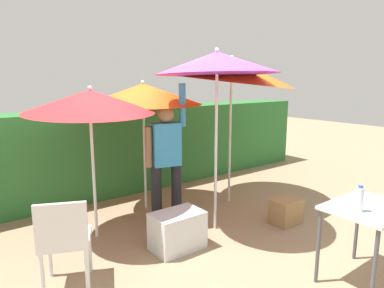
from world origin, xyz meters
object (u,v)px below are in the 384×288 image
(cooler_box, at_px, (177,231))
(crate_cardboard, at_px, (286,211))
(umbrella_yellow, at_px, (232,70))
(chair_plastic, at_px, (64,238))
(person_vendor, at_px, (166,157))
(bottle_water, at_px, (360,199))
(umbrella_rainbow, at_px, (90,101))
(umbrella_navy, at_px, (143,94))
(umbrella_orange, at_px, (217,63))
(folding_table, at_px, (368,216))

(cooler_box, relative_size, crate_cardboard, 1.45)
(umbrella_yellow, height_order, cooler_box, umbrella_yellow)
(chair_plastic, bearing_deg, person_vendor, 23.56)
(crate_cardboard, bearing_deg, cooler_box, 168.87)
(umbrella_yellow, height_order, bottle_water, umbrella_yellow)
(umbrella_rainbow, distance_m, person_vendor, 1.19)
(umbrella_rainbow, relative_size, bottle_water, 7.74)
(chair_plastic, xyz_separation_m, crate_cardboard, (2.84, -0.29, -0.34))
(umbrella_rainbow, height_order, umbrella_navy, umbrella_navy)
(bottle_water, bearing_deg, umbrella_navy, 100.00)
(umbrella_orange, bearing_deg, chair_plastic, -175.18)
(folding_table, relative_size, bottle_water, 3.33)
(umbrella_yellow, height_order, person_vendor, umbrella_yellow)
(cooler_box, distance_m, bottle_water, 1.95)
(umbrella_orange, relative_size, chair_plastic, 2.58)
(umbrella_navy, distance_m, chair_plastic, 2.40)
(umbrella_rainbow, distance_m, umbrella_navy, 1.05)
(umbrella_orange, distance_m, crate_cardboard, 2.19)
(umbrella_rainbow, bearing_deg, folding_table, -55.83)
(umbrella_orange, height_order, person_vendor, umbrella_orange)
(umbrella_yellow, distance_m, crate_cardboard, 2.19)
(umbrella_navy, bearing_deg, umbrella_rainbow, -154.30)
(umbrella_navy, height_order, folding_table, umbrella_navy)
(folding_table, xyz_separation_m, bottle_water, (-0.21, -0.01, 0.21))
(person_vendor, distance_m, cooler_box, 1.01)
(cooler_box, relative_size, folding_table, 0.73)
(umbrella_yellow, bearing_deg, bottle_water, -106.26)
(umbrella_rainbow, bearing_deg, chair_plastic, -126.06)
(umbrella_rainbow, relative_size, umbrella_navy, 0.97)
(person_vendor, bearing_deg, umbrella_rainbow, 167.39)
(chair_plastic, bearing_deg, folding_table, -34.62)
(umbrella_orange, bearing_deg, cooler_box, -168.26)
(umbrella_yellow, relative_size, crate_cardboard, 5.90)
(umbrella_rainbow, height_order, chair_plastic, umbrella_rainbow)
(umbrella_orange, relative_size, person_vendor, 1.22)
(umbrella_rainbow, xyz_separation_m, chair_plastic, (-0.64, -0.87, -1.17))
(folding_table, bearing_deg, umbrella_navy, 103.93)
(person_vendor, xyz_separation_m, cooler_box, (-0.28, -0.65, -0.72))
(umbrella_orange, bearing_deg, umbrella_yellow, 36.81)
(crate_cardboard, distance_m, folding_table, 1.50)
(cooler_box, bearing_deg, umbrella_yellow, 26.80)
(umbrella_yellow, bearing_deg, cooler_box, -153.20)
(umbrella_navy, xyz_separation_m, folding_table, (0.73, -2.92, -1.05))
(umbrella_navy, relative_size, chair_plastic, 2.15)
(umbrella_yellow, distance_m, folding_table, 2.81)
(umbrella_rainbow, height_order, umbrella_yellow, umbrella_yellow)
(umbrella_orange, bearing_deg, umbrella_navy, 107.62)
(crate_cardboard, height_order, folding_table, folding_table)
(chair_plastic, distance_m, crate_cardboard, 2.87)
(umbrella_rainbow, xyz_separation_m, umbrella_navy, (0.95, 0.46, 0.04))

